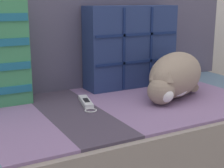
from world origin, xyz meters
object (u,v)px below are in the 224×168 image
Objects in this scene: sleeping_cat at (175,77)px; game_remote_near at (86,102)px; throw_pillow_quilted at (131,47)px; couch at (94,148)px.

game_remote_near is at bearing 167.53° from sleeping_cat.
throw_pillow_quilted is 2.26× the size of game_remote_near.
game_remote_near is (-0.40, 0.09, -0.09)m from sleeping_cat.
game_remote_near is (-0.33, -0.19, -0.19)m from throw_pillow_quilted.
game_remote_near is at bearing -150.64° from throw_pillow_quilted.
sleeping_cat is at bearing -10.66° from couch.
sleeping_cat reaches higher than game_remote_near.
game_remote_near is (-0.03, 0.02, 0.21)m from couch.
sleeping_cat is 0.41m from game_remote_near.
sleeping_cat is at bearing -12.47° from game_remote_near.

